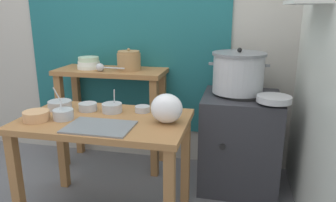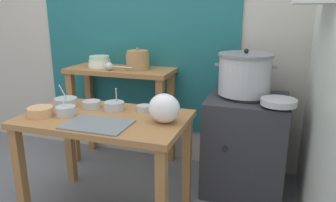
% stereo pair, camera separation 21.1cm
% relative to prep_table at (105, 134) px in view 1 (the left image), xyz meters
% --- Properties ---
extents(wall_back, '(4.40, 0.12, 2.60)m').
position_rel_prep_table_xyz_m(wall_back, '(0.05, 1.03, 0.69)').
color(wall_back, '#B2ADA3').
rests_on(wall_back, ground).
extents(prep_table, '(1.10, 0.66, 0.72)m').
position_rel_prep_table_xyz_m(prep_table, '(0.00, 0.00, 0.00)').
color(prep_table, '#9E6B3D').
rests_on(prep_table, ground).
extents(back_shelf_table, '(0.96, 0.40, 0.90)m').
position_rel_prep_table_xyz_m(back_shelf_table, '(-0.25, 0.76, 0.07)').
color(back_shelf_table, '#9E6B3D').
rests_on(back_shelf_table, ground).
extents(stove_block, '(0.60, 0.61, 0.78)m').
position_rel_prep_table_xyz_m(stove_block, '(0.88, 0.63, -0.23)').
color(stove_block, '#2D2D33').
rests_on(stove_block, ground).
extents(steamer_pot, '(0.46, 0.41, 0.35)m').
position_rel_prep_table_xyz_m(steamer_pot, '(0.84, 0.65, 0.33)').
color(steamer_pot, '#B7BABF').
rests_on(steamer_pot, stove_block).
extents(clay_pot, '(0.20, 0.20, 0.19)m').
position_rel_prep_table_xyz_m(clay_pot, '(-0.08, 0.76, 0.37)').
color(clay_pot, '#A37A4C').
rests_on(clay_pot, back_shelf_table).
extents(bowl_stack_enamel, '(0.20, 0.20, 0.10)m').
position_rel_prep_table_xyz_m(bowl_stack_enamel, '(-0.46, 0.75, 0.34)').
color(bowl_stack_enamel, silver).
rests_on(bowl_stack_enamel, back_shelf_table).
extents(ladle, '(0.26, 0.07, 0.07)m').
position_rel_prep_table_xyz_m(ladle, '(-0.29, 0.65, 0.33)').
color(ladle, '#B7BABF').
rests_on(ladle, back_shelf_table).
extents(serving_tray, '(0.40, 0.28, 0.01)m').
position_rel_prep_table_xyz_m(serving_tray, '(0.04, -0.17, 0.12)').
color(serving_tray, slate).
rests_on(serving_tray, prep_table).
extents(plastic_bag, '(0.20, 0.17, 0.19)m').
position_rel_prep_table_xyz_m(plastic_bag, '(0.42, 0.01, 0.20)').
color(plastic_bag, white).
rests_on(plastic_bag, prep_table).
extents(wide_pan, '(0.24, 0.24, 0.04)m').
position_rel_prep_table_xyz_m(wide_pan, '(1.10, 0.43, 0.19)').
color(wide_pan, '#B7BABF').
rests_on(wide_pan, stove_block).
extents(prep_bowl_0, '(0.14, 0.14, 0.17)m').
position_rel_prep_table_xyz_m(prep_bowl_0, '(0.00, 0.14, 0.14)').
color(prep_bowl_0, '#B7BABF').
rests_on(prep_bowl_0, prep_table).
extents(prep_bowl_1, '(0.13, 0.13, 0.13)m').
position_rel_prep_table_xyz_m(prep_bowl_1, '(-0.25, -0.07, 0.15)').
color(prep_bowl_1, '#B7BABF').
rests_on(prep_bowl_1, prep_table).
extents(prep_bowl_2, '(0.17, 0.17, 0.06)m').
position_rel_prep_table_xyz_m(prep_bowl_2, '(-0.41, -0.13, 0.14)').
color(prep_bowl_2, tan).
rests_on(prep_bowl_2, prep_table).
extents(prep_bowl_3, '(0.10, 0.10, 0.04)m').
position_rel_prep_table_xyz_m(prep_bowl_3, '(0.21, 0.19, 0.13)').
color(prep_bowl_3, '#B7BABF').
rests_on(prep_bowl_3, prep_table).
extents(prep_bowl_4, '(0.16, 0.16, 0.17)m').
position_rel_prep_table_xyz_m(prep_bowl_4, '(-0.38, 0.12, 0.14)').
color(prep_bowl_4, '#B7BABF').
rests_on(prep_bowl_4, prep_table).
extents(prep_bowl_5, '(0.13, 0.13, 0.05)m').
position_rel_prep_table_xyz_m(prep_bowl_5, '(-0.18, 0.13, 0.14)').
color(prep_bowl_5, '#B7BABF').
rests_on(prep_bowl_5, prep_table).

